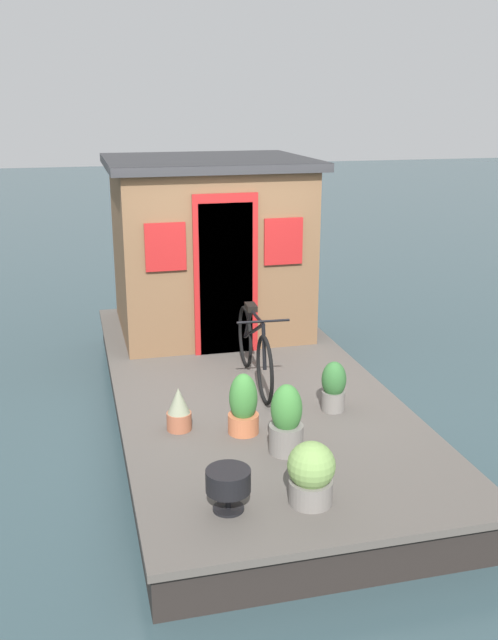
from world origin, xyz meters
name	(u,v)px	position (x,y,z in m)	size (l,w,h in m)	color
ground_plane	(244,416)	(0.00, 0.00, 0.00)	(60.00, 60.00, 0.00)	#2D4247
houseboat_deck	(244,398)	(0.00, 0.00, 0.20)	(5.90, 2.65, 0.41)	#4C4742
houseboat_cabin	(209,245)	(1.84, 0.00, 1.46)	(2.16, 2.39, 2.10)	brown
bicycle	(254,348)	(-0.11, -0.08, 0.78)	(1.66, 0.50, 0.79)	black
potted_plant_rosemary	(311,473)	(-2.40, 0.10, 0.64)	(0.34, 0.34, 0.47)	slate
potted_plant_mint	(243,406)	(-1.19, 0.30, 0.65)	(0.27, 0.27, 0.54)	#B2603D
potted_plant_ivy	(179,410)	(-1.00, 0.83, 0.59)	(0.22, 0.22, 0.39)	#935138
potted_plant_lavender	(334,386)	(-0.93, -0.62, 0.64)	(0.23, 0.23, 0.47)	slate
potted_plant_geranium	(286,421)	(-1.62, 0.04, 0.68)	(0.28, 0.28, 0.59)	slate
charcoal_grill	(228,482)	(-2.35, 0.69, 0.62)	(0.32, 0.32, 0.31)	black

